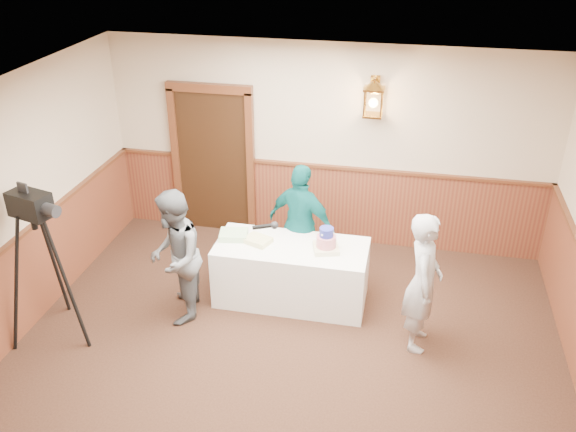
% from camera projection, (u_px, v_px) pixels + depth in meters
% --- Properties ---
extents(ground, '(7.00, 7.00, 0.00)m').
position_uv_depth(ground, '(267.00, 413.00, 5.85)').
color(ground, black).
rests_on(ground, ground).
extents(room_shell, '(6.02, 7.02, 2.81)m').
position_uv_depth(room_shell, '(270.00, 253.00, 5.54)').
color(room_shell, '#C6B195').
rests_on(room_shell, ground).
extents(display_table, '(1.80, 0.80, 0.75)m').
position_uv_depth(display_table, '(291.00, 273.00, 7.34)').
color(display_table, white).
rests_on(display_table, ground).
extents(tiered_cake, '(0.35, 0.35, 0.29)m').
position_uv_depth(tiered_cake, '(326.00, 242.00, 7.02)').
color(tiered_cake, beige).
rests_on(tiered_cake, display_table).
extents(sheet_cake_yellow, '(0.36, 0.32, 0.06)m').
position_uv_depth(sheet_cake_yellow, '(258.00, 240.00, 7.22)').
color(sheet_cake_yellow, '#D5D881').
rests_on(sheet_cake_yellow, display_table).
extents(sheet_cake_green, '(0.37, 0.32, 0.08)m').
position_uv_depth(sheet_cake_green, '(234.00, 235.00, 7.32)').
color(sheet_cake_green, '#96C58B').
rests_on(sheet_cake_green, display_table).
extents(interviewer, '(1.55, 0.90, 1.60)m').
position_uv_depth(interviewer, '(175.00, 257.00, 6.84)').
color(interviewer, '#575A5F').
rests_on(interviewer, ground).
extents(baker, '(0.39, 0.59, 1.60)m').
position_uv_depth(baker, '(423.00, 282.00, 6.40)').
color(baker, '#A8A8AE').
rests_on(baker, ground).
extents(assistant_p, '(1.00, 0.69, 1.57)m').
position_uv_depth(assistant_p, '(301.00, 224.00, 7.56)').
color(assistant_p, '#0C5959').
rests_on(assistant_p, ground).
extents(tv_camera_rig, '(0.70, 0.65, 1.77)m').
position_uv_depth(tv_camera_rig, '(46.00, 275.00, 6.53)').
color(tv_camera_rig, black).
rests_on(tv_camera_rig, ground).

